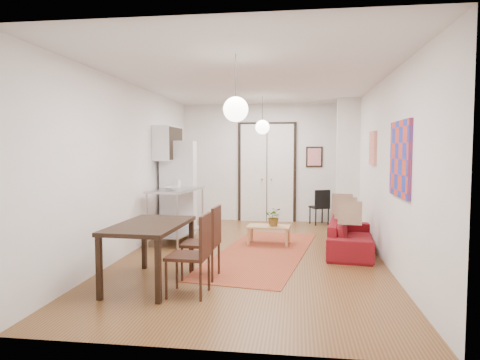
# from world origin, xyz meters

# --- Properties ---
(floor) EXTENTS (7.00, 7.00, 0.00)m
(floor) POSITION_xyz_m (0.00, 0.00, 0.00)
(floor) COLOR brown
(floor) RESTS_ON ground
(ceiling) EXTENTS (4.20, 7.00, 0.02)m
(ceiling) POSITION_xyz_m (0.00, 0.00, 2.90)
(ceiling) COLOR silver
(ceiling) RESTS_ON wall_back
(wall_back) EXTENTS (4.20, 0.02, 2.90)m
(wall_back) POSITION_xyz_m (0.00, 3.50, 1.45)
(wall_back) COLOR silver
(wall_back) RESTS_ON floor
(wall_front) EXTENTS (4.20, 0.02, 2.90)m
(wall_front) POSITION_xyz_m (0.00, -3.50, 1.45)
(wall_front) COLOR silver
(wall_front) RESTS_ON floor
(wall_left) EXTENTS (0.02, 7.00, 2.90)m
(wall_left) POSITION_xyz_m (-2.10, 0.00, 1.45)
(wall_left) COLOR silver
(wall_left) RESTS_ON floor
(wall_right) EXTENTS (0.02, 7.00, 2.90)m
(wall_right) POSITION_xyz_m (2.10, 0.00, 1.45)
(wall_right) COLOR silver
(wall_right) RESTS_ON floor
(double_doors) EXTENTS (1.44, 0.06, 2.50)m
(double_doors) POSITION_xyz_m (0.00, 3.46, 1.20)
(double_doors) COLOR white
(double_doors) RESTS_ON wall_back
(stub_partition) EXTENTS (0.50, 0.10, 2.90)m
(stub_partition) POSITION_xyz_m (1.85, 2.55, 1.45)
(stub_partition) COLOR silver
(stub_partition) RESTS_ON floor
(wall_cabinet) EXTENTS (0.35, 1.00, 0.70)m
(wall_cabinet) POSITION_xyz_m (-1.92, 1.50, 1.90)
(wall_cabinet) COLOR white
(wall_cabinet) RESTS_ON wall_left
(painting_popart) EXTENTS (0.05, 1.00, 1.00)m
(painting_popart) POSITION_xyz_m (2.08, -1.25, 1.65)
(painting_popart) COLOR red
(painting_popart) RESTS_ON wall_right
(painting_abstract) EXTENTS (0.05, 0.50, 0.60)m
(painting_abstract) POSITION_xyz_m (2.08, 0.80, 1.80)
(painting_abstract) COLOR beige
(painting_abstract) RESTS_ON wall_right
(poster_back) EXTENTS (0.40, 0.03, 0.50)m
(poster_back) POSITION_xyz_m (1.15, 3.47, 1.60)
(poster_back) COLOR red
(poster_back) RESTS_ON wall_back
(print_left) EXTENTS (0.03, 0.44, 0.54)m
(print_left) POSITION_xyz_m (-2.07, 2.00, 1.95)
(print_left) COLOR #A67045
(print_left) RESTS_ON wall_left
(pendant_back) EXTENTS (0.30, 0.30, 0.80)m
(pendant_back) POSITION_xyz_m (0.00, 2.00, 2.25)
(pendant_back) COLOR white
(pendant_back) RESTS_ON ceiling
(pendant_front) EXTENTS (0.30, 0.30, 0.80)m
(pendant_front) POSITION_xyz_m (0.00, -2.00, 2.25)
(pendant_front) COLOR white
(pendant_front) RESTS_ON ceiling
(kilim_rug) EXTENTS (1.97, 3.91, 0.01)m
(kilim_rug) POSITION_xyz_m (0.15, 0.09, 0.00)
(kilim_rug) COLOR #A63F29
(kilim_rug) RESTS_ON floor
(sofa) EXTENTS (1.95, 0.98, 0.54)m
(sofa) POSITION_xyz_m (1.68, 0.42, 0.27)
(sofa) COLOR maroon
(sofa) RESTS_ON floor
(coffee_table) EXTENTS (0.82, 0.49, 0.35)m
(coffee_table) POSITION_xyz_m (0.22, 0.82, 0.31)
(coffee_table) COLOR tan
(coffee_table) RESTS_ON floor
(potted_plant) EXTENTS (0.33, 0.29, 0.34)m
(potted_plant) POSITION_xyz_m (0.32, 0.82, 0.53)
(potted_plant) COLOR #2F6A32
(potted_plant) RESTS_ON coffee_table
(kitchen_counter) EXTENTS (0.85, 1.42, 1.03)m
(kitchen_counter) POSITION_xyz_m (-1.56, 0.82, 0.69)
(kitchen_counter) COLOR #AAABAE
(kitchen_counter) RESTS_ON floor
(bowl) EXTENTS (0.30, 0.30, 0.06)m
(bowl) POSITION_xyz_m (-1.56, 0.52, 1.06)
(bowl) COLOR beige
(bowl) RESTS_ON kitchen_counter
(soap_bottle) EXTENTS (0.12, 0.12, 0.21)m
(soap_bottle) POSITION_xyz_m (-1.61, 1.07, 1.14)
(soap_bottle) COLOR teal
(soap_bottle) RESTS_ON kitchen_counter
(fridge) EXTENTS (0.77, 0.77, 1.95)m
(fridge) POSITION_xyz_m (-1.73, 1.62, 0.98)
(fridge) COLOR silver
(fridge) RESTS_ON floor
(dining_table) EXTENTS (0.89, 1.49, 0.81)m
(dining_table) POSITION_xyz_m (-1.17, -1.76, 0.72)
(dining_table) COLOR black
(dining_table) RESTS_ON floor
(dining_chair_near) EXTENTS (0.50, 0.69, 1.00)m
(dining_chair_near) POSITION_xyz_m (-0.57, -1.31, 0.58)
(dining_chair_near) COLOR #341B10
(dining_chair_near) RESTS_ON floor
(dining_chair_far) EXTENTS (0.50, 0.69, 1.00)m
(dining_chair_far) POSITION_xyz_m (-0.57, -2.01, 0.58)
(dining_chair_far) COLOR #341B10
(dining_chair_far) RESTS_ON floor
(black_side_chair) EXTENTS (0.50, 0.51, 0.84)m
(black_side_chair) POSITION_xyz_m (1.27, 3.23, 0.49)
(black_side_chair) COLOR black
(black_side_chair) RESTS_ON floor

